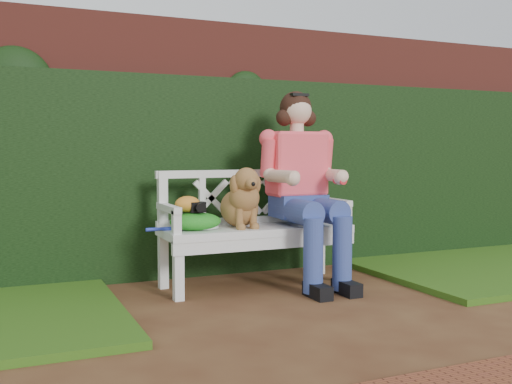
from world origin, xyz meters
name	(u,v)px	position (x,y,z in m)	size (l,w,h in m)	color
ground	(321,322)	(0.00, 0.00, 0.00)	(60.00, 60.00, 0.00)	#472516
brick_wall	(217,148)	(0.00, 1.90, 1.10)	(10.00, 0.30, 2.20)	maroon
ivy_hedge	(226,176)	(0.00, 1.68, 0.85)	(10.00, 0.18, 1.70)	#1A3612
grass_right	(498,264)	(2.40, 0.90, 0.03)	(2.60, 2.00, 0.05)	#2C5818
garden_bench	(256,256)	(0.03, 1.08, 0.24)	(1.58, 0.60, 0.48)	white
seated_woman	(300,184)	(0.41, 1.06, 0.81)	(0.68, 0.91, 1.61)	#D54267
dog	(241,197)	(-0.11, 1.07, 0.72)	(0.32, 0.43, 0.47)	#BA7A2C
tennis_racket	(195,227)	(-0.47, 1.10, 0.49)	(0.59, 0.25, 0.03)	white
green_bag	(195,221)	(-0.48, 1.06, 0.55)	(0.39, 0.30, 0.13)	#1D7F31
camera_item	(197,207)	(-0.47, 1.05, 0.65)	(0.12, 0.09, 0.08)	black
baseball_glove	(188,204)	(-0.53, 1.08, 0.67)	(0.19, 0.14, 0.12)	orange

